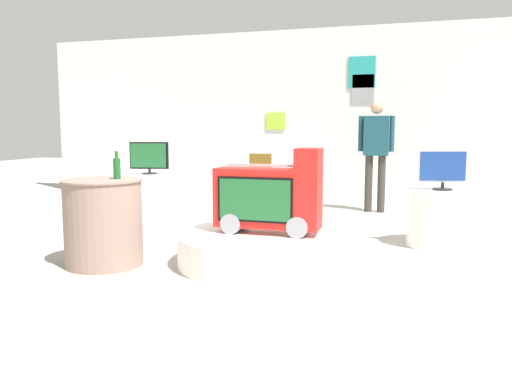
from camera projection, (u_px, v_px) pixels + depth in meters
The scene contains 13 objects.
ground_plane at pixel (281, 273), 4.89m from camera, with size 30.00×30.00×0.00m, color #B2ADA3.
back_wall_display at pixel (353, 116), 9.40m from camera, with size 12.36×0.13×3.10m.
main_display_pedestal at pixel (268, 249), 5.18m from camera, with size 1.77×1.77×0.31m, color white.
novelty_firetruck_tv at pixel (269, 199), 5.11m from camera, with size 1.03×0.36×0.84m.
display_pedestal_left_rear at pixel (261, 193), 8.18m from camera, with size 0.84×0.84×0.64m, color white.
tv_on_left_rear at pixel (261, 162), 8.11m from camera, with size 0.38×0.16×0.31m.
display_pedestal_right_rear at pixel (150, 195), 7.96m from camera, with size 0.80×0.80×0.64m, color white.
tv_on_right_rear at pixel (149, 157), 7.89m from camera, with size 0.58×0.22×0.48m.
display_pedestal_far_right at pixel (441, 218), 5.94m from camera, with size 0.75×0.75×0.64m, color white.
tv_on_far_right at pixel (443, 168), 5.86m from camera, with size 0.54×0.21×0.45m.
side_table_round at pixel (103, 222), 5.11m from camera, with size 0.78×0.78×0.84m.
bottle_on_side_table at pixel (117, 168), 5.10m from camera, with size 0.07×0.07×0.27m.
shopper_browsing_near_truck at pixel (376, 147), 8.28m from camera, with size 0.56×0.20×1.75m.
Camera 1 is at (1.22, -4.61, 1.34)m, focal length 36.90 mm.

